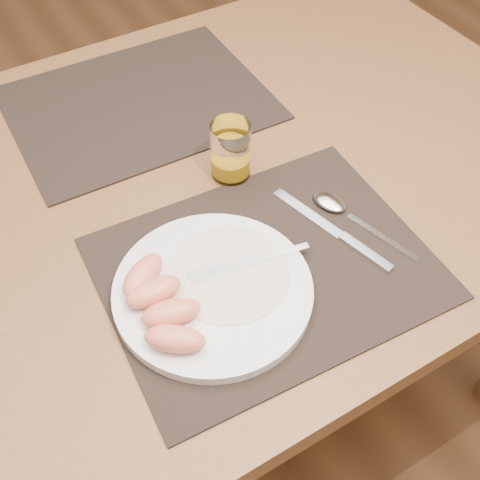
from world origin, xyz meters
name	(u,v)px	position (x,y,z in m)	size (l,w,h in m)	color
ground	(203,393)	(0.00, 0.00, 0.00)	(5.00, 5.00, 0.00)	brown
table	(185,216)	(0.00, 0.00, 0.67)	(1.40, 0.90, 0.75)	brown
placemat_near	(267,268)	(0.02, -0.22, 0.75)	(0.45, 0.35, 0.00)	black
placemat_far	(139,103)	(0.03, 0.22, 0.75)	(0.45, 0.35, 0.00)	black
plate	(213,291)	(-0.07, -0.22, 0.76)	(0.27, 0.27, 0.02)	white
plate_dressing	(228,273)	(-0.04, -0.21, 0.77)	(0.17, 0.17, 0.00)	white
fork	(239,265)	(-0.02, -0.21, 0.77)	(0.17, 0.05, 0.00)	silver
knife	(341,235)	(0.15, -0.23, 0.76)	(0.07, 0.22, 0.01)	silver
spoon	(337,206)	(0.17, -0.18, 0.76)	(0.07, 0.19, 0.01)	silver
juice_glass	(231,153)	(0.08, -0.03, 0.80)	(0.06, 0.06, 0.10)	white
grapefruit_wedges	(160,304)	(-0.14, -0.22, 0.79)	(0.10, 0.18, 0.03)	#E67D5D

